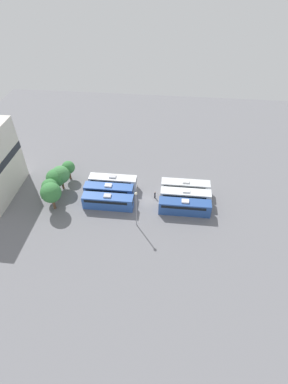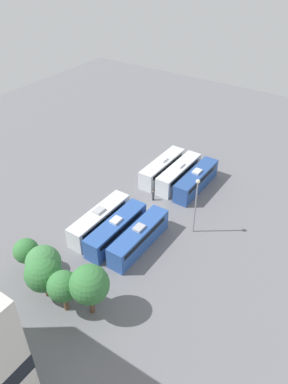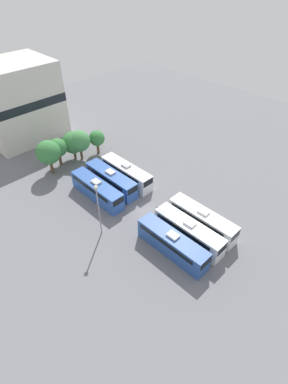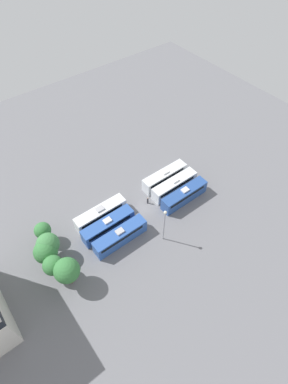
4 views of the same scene
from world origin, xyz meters
TOP-DOWN VIEW (x-y plane):
  - ground_plane at (0.00, 0.00)m, footprint 118.64×118.64m
  - bus_0 at (-3.43, -8.62)m, footprint 2.62×11.36m
  - bus_1 at (0.04, -8.80)m, footprint 2.62×11.36m
  - bus_2 at (3.37, -8.75)m, footprint 2.62×11.36m
  - bus_3 at (-3.47, 8.42)m, footprint 2.62×11.36m
  - bus_4 at (0.07, 8.92)m, footprint 2.62×11.36m
  - bus_5 at (3.42, 8.55)m, footprint 2.62×11.36m
  - worker_person at (0.79, -1.81)m, footprint 0.36×0.36m
  - light_pole at (-8.26, 1.36)m, footprint 0.60×0.60m
  - tree_0 at (-5.15, 20.35)m, footprint 4.53×4.53m
  - tree_1 at (-2.40, 21.75)m, footprint 3.63×3.63m
  - tree_2 at (0.95, 21.57)m, footprint 4.40×4.40m
  - tree_3 at (1.90, 20.58)m, footprint 4.28×4.28m
  - tree_4 at (5.72, 19.99)m, footprint 3.23×3.23m

SIDE VIEW (x-z plane):
  - ground_plane at x=0.00m, z-range 0.00..0.00m
  - worker_person at x=0.79m, z-range -0.06..1.75m
  - bus_0 at x=-3.43m, z-range -0.02..3.59m
  - bus_1 at x=0.04m, z-range -0.02..3.59m
  - bus_2 at x=3.37m, z-range -0.02..3.59m
  - bus_3 at x=-3.47m, z-range -0.02..3.59m
  - bus_4 at x=0.07m, z-range -0.02..3.59m
  - bus_5 at x=3.42m, z-range -0.02..3.59m
  - tree_4 at x=5.72m, z-range 0.90..6.04m
  - tree_2 at x=0.95m, z-range 0.77..6.75m
  - tree_1 at x=-2.40m, z-range 1.02..6.78m
  - tree_3 at x=1.90m, z-range 0.97..7.25m
  - tree_0 at x=-5.15m, z-range 1.18..8.15m
  - light_pole at x=-8.26m, z-range 1.50..10.68m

